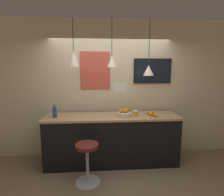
{
  "coord_description": "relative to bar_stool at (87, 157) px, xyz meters",
  "views": [
    {
      "loc": [
        -0.24,
        -2.57,
        1.87
      ],
      "look_at": [
        0.0,
        0.74,
        1.33
      ],
      "focal_mm": 28.0,
      "sensor_mm": 36.0,
      "label": 1
    }
  ],
  "objects": [
    {
      "name": "spread_jar",
      "position": [
        0.91,
        0.59,
        0.57
      ],
      "size": [
        0.1,
        0.1,
        0.1
      ],
      "color": "gold",
      "rests_on": "service_counter"
    },
    {
      "name": "hanging_menu_board",
      "position": [
        0.58,
        0.38,
        1.09
      ],
      "size": [
        0.24,
        0.01,
        0.17
      ],
      "color": "white"
    },
    {
      "name": "wall_poster",
      "position": [
        0.13,
        1.04,
        1.39
      ],
      "size": [
        0.63,
        0.01,
        0.79
      ],
      "color": "#C64C3D"
    },
    {
      "name": "bar_stool",
      "position": [
        0.0,
        0.0,
        0.0
      ],
      "size": [
        0.41,
        0.41,
        0.68
      ],
      "color": "#B7B7BC",
      "rests_on": "ground_plane"
    },
    {
      "name": "juice_bottle",
      "position": [
        -0.63,
        0.59,
        0.62
      ],
      "size": [
        0.08,
        0.08,
        0.24
      ],
      "color": "navy",
      "rests_on": "service_counter"
    },
    {
      "name": "pendant_lamp_left",
      "position": [
        -0.25,
        0.66,
        1.61
      ],
      "size": [
        0.19,
        0.19,
        0.87
      ],
      "color": "black"
    },
    {
      "name": "back_wall",
      "position": [
        0.45,
        1.07,
        0.99
      ],
      "size": [
        8.0,
        0.06,
        2.9
      ],
      "color": "beige",
      "rests_on": "ground_plane"
    },
    {
      "name": "mounted_tv",
      "position": [
        1.35,
        1.02,
        1.38
      ],
      "size": [
        0.81,
        0.04,
        0.52
      ],
      "color": "black"
    },
    {
      "name": "service_counter",
      "position": [
        0.45,
        0.63,
        0.03
      ],
      "size": [
        2.61,
        0.66,
        0.98
      ],
      "color": "black",
      "rests_on": "ground_plane"
    },
    {
      "name": "pendant_lamp_right",
      "position": [
        1.16,
        0.66,
        1.4
      ],
      "size": [
        0.2,
        0.2,
        1.04
      ],
      "color": "black"
    },
    {
      "name": "orange_pile",
      "position": [
        1.23,
        0.59,
        0.56
      ],
      "size": [
        0.14,
        0.29,
        0.09
      ],
      "color": "orange",
      "rests_on": "service_counter"
    },
    {
      "name": "fruit_bowl",
      "position": [
        0.68,
        0.59,
        0.57
      ],
      "size": [
        0.28,
        0.28,
        0.15
      ],
      "color": "beige",
      "rests_on": "service_counter"
    },
    {
      "name": "pendant_lamp_middle",
      "position": [
        0.45,
        0.66,
        1.56
      ],
      "size": [
        0.18,
        0.18,
        0.88
      ],
      "color": "black"
    },
    {
      "name": "ground_plane",
      "position": [
        0.45,
        -0.11,
        -0.46
      ],
      "size": [
        14.0,
        14.0,
        0.0
      ],
      "primitive_type": "plane",
      "color": "#756047"
    }
  ]
}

